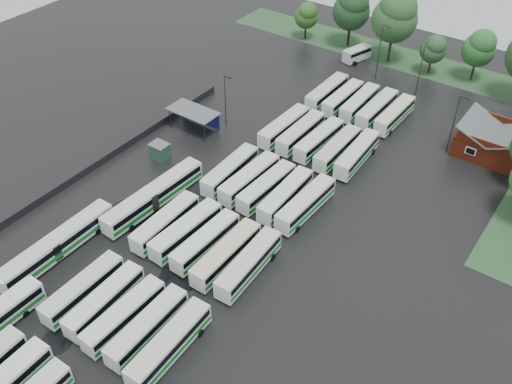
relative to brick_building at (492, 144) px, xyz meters
The scene contains 46 objects.
ground 49.08m from the brick_building, 119.30° to the right, with size 160.00×160.00×0.00m, color black.
brick_building is the anchor object (origin of this frame).
wash_shed 46.14m from the brick_building, 153.27° to the right, with size 8.20×4.20×3.58m.
utility_hut 50.26m from the brick_building, 143.11° to the right, with size 2.70×2.20×2.62m.
grass_strip_north 31.19m from the brick_building, 134.96° to the left, with size 80.00×10.00×0.01m, color #224523.
west_fence 57.83m from the brick_building, 143.04° to the right, with size 0.10×50.00×1.20m, color #2D2D30.
bus_r1c0 62.22m from the brick_building, 117.26° to the right, with size 2.41×10.72×2.98m.
bus_r1c1 60.56m from the brick_building, 114.66° to the right, with size 2.72×10.66×2.94m.
bus_r1c2 59.46m from the brick_building, 111.75° to the right, with size 2.40×10.63×2.95m.
bus_r1c3 58.05m from the brick_building, 108.99° to the right, with size 2.52×10.79×2.99m.
bus_r1c4 57.32m from the brick_building, 105.68° to the right, with size 2.79×11.25×3.11m.
bus_r2c0 50.47m from the brick_building, 124.31° to the right, with size 2.53×10.93×3.03m.
bus_r2c1 48.45m from the brick_building, 121.46° to the right, with size 2.84×11.19×3.09m.
bus_r2c2 46.89m from the brick_building, 118.12° to the right, with size 2.54×10.76×2.98m.
bus_r2c3 45.60m from the brick_building, 114.13° to the right, with size 2.46×11.18×3.11m.
bus_r2c4 44.13m from the brick_building, 110.56° to the right, with size 2.90×11.21×3.09m.
bus_r3c0 40.00m from the brick_building, 135.22° to the right, with size 2.71×11.12×3.07m.
bus_r3c1 37.65m from the brick_building, 131.68° to the right, with size 2.75×11.20×3.10m.
bus_r3c2 35.83m from the brick_building, 128.03° to the right, with size 2.69×10.83×2.99m.
bus_r3c3 33.98m from the brick_building, 123.84° to the right, with size 2.64×10.99×3.04m.
bus_r3c4 32.28m from the brick_building, 119.23° to the right, with size 2.72×11.21×3.10m.
bus_r4c0 31.74m from the brick_building, 153.49° to the right, with size 2.62×11.19×3.10m.
bus_r4c1 29.03m from the brick_building, 150.99° to the right, with size 2.36×10.91×3.03m.
bus_r4c2 26.16m from the brick_building, 147.41° to the right, with size 2.71×10.91×3.01m.
bus_r4c3 23.62m from the brick_building, 142.12° to the right, with size 2.37×10.80×3.00m.
bus_r4c4 20.96m from the brick_building, 137.82° to the right, with size 2.86×11.15×3.08m.
bus_r5c0 28.45m from the brick_building, behind, with size 2.36×11.02×3.07m.
bus_r5c1 25.25m from the brick_building, behind, with size 2.38×10.58×2.94m.
bus_r5c2 22.19m from the brick_building, behind, with size 2.49×10.72×2.97m.
bus_r5c3 18.93m from the brick_building, behind, with size 2.46×11.04×3.07m.
bus_r5c4 15.75m from the brick_building, behind, with size 2.44×10.78×2.99m.
artic_bus_west_b 51.07m from the brick_building, 130.69° to the right, with size 3.07×16.83×3.11m.
artic_bus_west_c 63.86m from the brick_building, 124.77° to the right, with size 2.45×16.51×3.06m.
minibus 35.32m from the brick_building, 152.81° to the left, with size 3.83×6.25×2.57m.
tree_north_0 48.59m from the brick_building, 157.26° to the left, with size 4.78×4.78×7.91m.
tree_north_1 41.92m from the brick_building, 149.67° to the left, with size 7.37×7.37×12.20m.
tree_north_2 33.37m from the brick_building, 143.27° to the left, with size 8.60×8.60×14.24m.
tree_north_3 26.30m from the brick_building, 132.76° to the left, with size 4.73×4.73×7.83m.
tree_north_4 24.31m from the brick_building, 115.66° to the left, with size 5.97×5.97×9.88m.
lamp_post_ne 7.22m from the brick_building, 154.85° to the right, with size 1.47×0.29×9.54m.
lamp_post_nw 41.54m from the brick_building, 155.80° to the right, with size 1.39×0.27×9.05m.
lamp_post_back_w 27.84m from the brick_building, 154.90° to the left, with size 1.60×0.31×10.40m.
lamp_post_back_e 19.95m from the brick_building, 147.29° to the left, with size 1.42×0.28×9.21m.
puddle_0 66.72m from the brick_building, 113.39° to the right, with size 3.55×3.55×0.01m, color black.
puddle_2 54.22m from the brick_building, 129.64° to the right, with size 7.05×7.05×0.01m, color black.
puddle_3 51.50m from the brick_building, 115.07° to the right, with size 5.12×5.12×0.01m, color black.
Camera 1 is at (36.22, -35.86, 51.02)m, focal length 40.00 mm.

